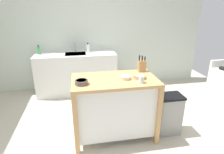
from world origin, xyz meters
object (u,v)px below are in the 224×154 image
(bowl_ceramic_wide, at_px, (125,77))
(bottle_spray_cleaner, at_px, (39,50))
(bowl_stoneware_deep, at_px, (82,82))
(drinking_cup, at_px, (141,79))
(bowl_ceramic_small, at_px, (139,76))
(knife_block, at_px, (142,66))
(kitchen_island, at_px, (114,105))
(sink_faucet, at_px, (75,47))
(trash_bin, at_px, (169,114))
(bottle_hand_soap, at_px, (88,48))

(bowl_ceramic_wide, relative_size, bottle_spray_cleaner, 0.72)
(bowl_stoneware_deep, relative_size, drinking_cup, 1.86)
(bowl_ceramic_wide, xyz_separation_m, bowl_ceramic_small, (0.20, -0.01, 0.00))
(drinking_cup, xyz_separation_m, bottle_spray_cleaner, (-1.60, 1.95, 0.03))
(knife_block, xyz_separation_m, bowl_ceramic_wide, (-0.32, -0.27, -0.07))
(kitchen_island, bearing_deg, knife_block, 26.68)
(bowl_stoneware_deep, bearing_deg, bowl_ceramic_wide, 7.55)
(sink_faucet, xyz_separation_m, bottle_spray_cleaner, (-0.75, -0.08, -0.02))
(bowl_stoneware_deep, bearing_deg, kitchen_island, 14.81)
(bowl_ceramic_small, distance_m, trash_bin, 0.80)
(bottle_hand_soap, bearing_deg, knife_block, -63.91)
(bowl_ceramic_wide, xyz_separation_m, drinking_cup, (0.17, -0.16, 0.02))
(kitchen_island, bearing_deg, bowl_ceramic_wide, -16.17)
(knife_block, xyz_separation_m, bottle_hand_soap, (-0.73, 1.48, -0.01))
(trash_bin, bearing_deg, bowl_stoneware_deep, -178.25)
(knife_block, xyz_separation_m, drinking_cup, (-0.15, -0.44, -0.05))
(knife_block, height_order, bowl_stoneware_deep, knife_block)
(bowl_ceramic_small, distance_m, bottle_spray_cleaner, 2.42)
(bowl_ceramic_wide, distance_m, trash_bin, 0.93)
(kitchen_island, height_order, bowl_ceramic_wide, bowl_ceramic_wide)
(knife_block, bearing_deg, bowl_ceramic_wide, -139.75)
(drinking_cup, distance_m, bottle_hand_soap, 2.00)
(trash_bin, height_order, sink_faucet, sink_faucet)
(bowl_ceramic_small, height_order, bowl_stoneware_deep, bowl_stoneware_deep)
(bowl_ceramic_wide, relative_size, sink_faucet, 0.64)
(drinking_cup, bearing_deg, bowl_ceramic_wide, 136.33)
(bowl_stoneware_deep, bearing_deg, trash_bin, 1.75)
(sink_faucet, bearing_deg, bowl_ceramic_wide, -70.14)
(kitchen_island, distance_m, trash_bin, 0.85)
(knife_block, distance_m, bowl_ceramic_wide, 0.43)
(kitchen_island, xyz_separation_m, bottle_hand_soap, (-0.26, 1.71, 0.49))
(trash_bin, relative_size, bottle_hand_soap, 2.94)
(bowl_ceramic_small, bearing_deg, bowl_stoneware_deep, -174.83)
(bottle_hand_soap, bearing_deg, sink_faucet, 158.07)
(trash_bin, distance_m, bottle_hand_soap, 2.21)
(bowl_ceramic_wide, bearing_deg, bottle_spray_cleaner, 128.70)
(bowl_ceramic_wide, xyz_separation_m, sink_faucet, (-0.67, 1.87, 0.07))
(drinking_cup, bearing_deg, bottle_hand_soap, 106.60)
(sink_faucet, xyz_separation_m, bottle_hand_soap, (0.27, -0.11, -0.01))
(sink_faucet, bearing_deg, bottle_spray_cleaner, -173.73)
(knife_block, height_order, sink_faucet, knife_block)
(bowl_ceramic_small, relative_size, bottle_spray_cleaner, 0.84)
(bowl_stoneware_deep, xyz_separation_m, drinking_cup, (0.76, -0.09, 0.01))
(drinking_cup, height_order, sink_faucet, sink_faucet)
(kitchen_island, distance_m, knife_block, 0.72)
(bottle_spray_cleaner, bearing_deg, drinking_cup, -50.58)
(bowl_ceramic_small, bearing_deg, knife_block, 65.67)
(drinking_cup, bearing_deg, kitchen_island, 146.77)
(kitchen_island, xyz_separation_m, trash_bin, (0.83, -0.08, -0.20))
(kitchen_island, relative_size, bottle_spray_cleaner, 5.93)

